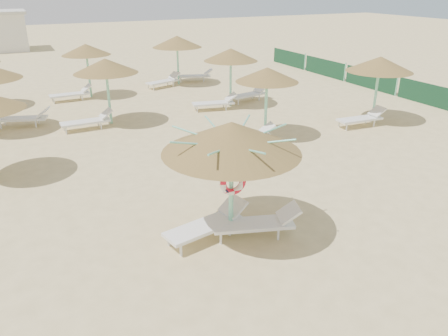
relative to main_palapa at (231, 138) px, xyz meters
name	(u,v)px	position (x,y,z in m)	size (l,w,h in m)	color
ground	(219,231)	(-0.20, 0.21, -2.38)	(120.00, 120.00, 0.00)	#DCC486
main_palapa	(231,138)	(0.00, 0.00, 0.00)	(3.06, 3.06, 2.74)	#7DD9B7
lounger_main_a	(209,223)	(-0.52, 0.09, -2.03)	(2.13, 1.03, 0.74)	white
lounger_main_b	(259,222)	(0.54, -0.36, -2.03)	(2.10, 1.19, 0.73)	white
palapa_field	(128,62)	(0.57, 10.82, -0.08)	(18.70, 13.15, 2.71)	#7DD9B7
windbreak_fence	(371,80)	(13.80, 10.16, -1.88)	(0.08, 19.84, 1.10)	#1A4E28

